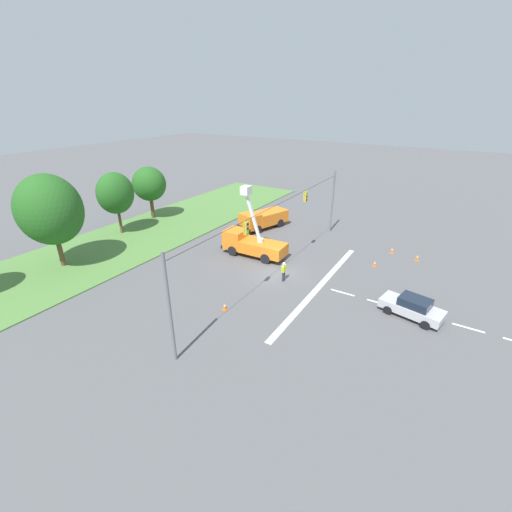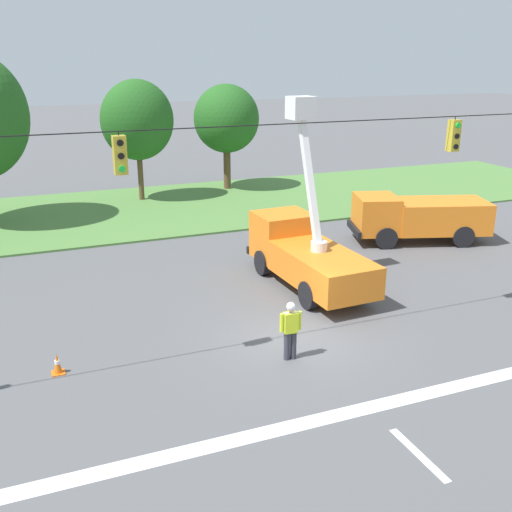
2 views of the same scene
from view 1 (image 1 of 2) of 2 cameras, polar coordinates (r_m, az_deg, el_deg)
name	(u,v)px [view 1 (image 1 of 2)]	position (r m, az deg, el deg)	size (l,w,h in m)	color
ground_plane	(278,274)	(30.99, 3.64, -3.06)	(200.00, 200.00, 0.00)	#565659
grass_verge	(141,235)	(41.74, -18.65, 3.28)	(56.00, 12.00, 0.10)	#517F3D
lane_markings	(336,291)	(29.15, 13.26, -5.67)	(17.60, 15.25, 0.01)	silver
signal_gantry	(279,230)	(29.25, 3.87, 4.31)	(26.20, 0.33, 7.20)	slate
tree_west	(50,210)	(35.39, -31.17, 6.59)	(5.42, 5.88, 8.69)	brown
tree_centre	(115,193)	(41.89, -22.40, 9.63)	(4.25, 3.62, 7.12)	brown
tree_east	(149,184)	(46.30, -17.38, 11.37)	(4.13, 4.26, 6.72)	brown
utility_truck_bucket_lift	(252,243)	(34.15, -0.74, 2.26)	(2.55, 6.66, 6.98)	orange
utility_truck_support_near	(263,218)	(41.65, 1.20, 6.29)	(6.70, 4.17, 2.21)	orange
sedan_silver	(412,307)	(27.34, 24.60, -7.75)	(2.59, 4.57, 1.56)	#B7B7BC
road_worker	(284,270)	(29.52, 4.64, -2.41)	(0.65, 0.27, 1.77)	#383842
traffic_cone_foreground_left	(417,258)	(36.94, 25.30, -0.24)	(0.36, 0.36, 0.64)	orange
traffic_cone_foreground_right	(375,264)	(34.13, 19.16, -1.20)	(0.36, 0.36, 0.60)	orange
traffic_cone_mid_left	(225,306)	(26.01, -5.23, -8.36)	(0.36, 0.36, 0.60)	orange
traffic_cone_mid_right	(392,250)	(37.71, 21.72, 0.93)	(0.36, 0.36, 0.66)	orange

